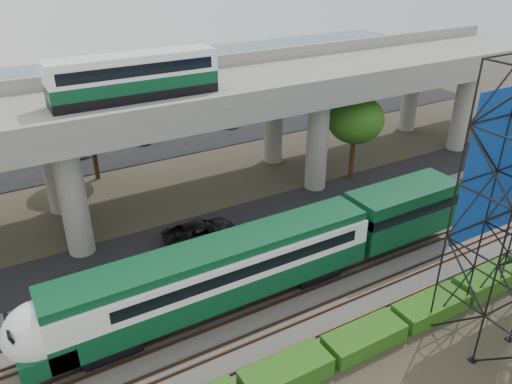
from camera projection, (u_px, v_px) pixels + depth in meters
ground at (302, 306)px, 29.77m from camera, size 140.00×140.00×0.00m
ballast_bed at (284, 287)px, 31.27m from camera, size 90.00×12.00×0.20m
service_road at (223, 227)px, 37.84m from camera, size 90.00×5.00×0.08m
parking_lot at (129, 133)px, 55.94m from camera, size 90.00×18.00×0.08m
harbor_water at (83, 88)px, 72.90m from camera, size 140.00×40.00×0.03m
rail_tracks at (284, 284)px, 31.18m from camera, size 90.00×9.52×0.16m
commuter_train at (252, 261)px, 28.96m from camera, size 29.30×3.06×4.30m
overpass at (184, 104)px, 38.23m from camera, size 80.00×12.00×12.40m
hedge_strip at (364, 337)px, 26.65m from camera, size 34.60×1.80×1.20m
trees at (132, 146)px, 37.61m from camera, size 40.94×16.94×7.69m
suv at (200, 231)px, 35.76m from camera, size 5.51×2.83×1.49m
parked_cars at (124, 130)px, 55.02m from camera, size 38.65×9.44×1.31m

